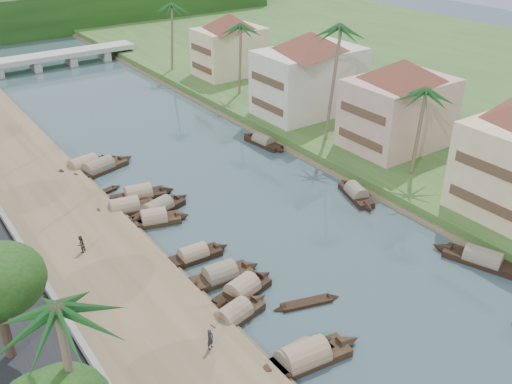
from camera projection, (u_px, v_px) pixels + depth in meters
ground at (349, 275)px, 44.37m from camera, size 220.00×220.00×0.00m
left_bank at (61, 223)px, 50.50m from camera, size 10.00×180.00×0.80m
right_bank at (350, 135)px, 68.21m from camera, size 16.00×180.00×1.20m
retaining_wall at (10, 228)px, 47.91m from camera, size 0.40×180.00×1.10m
treeline at (7, 17)px, 114.75m from camera, size 120.00×14.00×8.00m
bridge at (53, 57)px, 95.59m from camera, size 28.00×4.00×2.40m
building_mid at (399, 102)px, 61.79m from camera, size 14.11×14.11×9.70m
building_far at (309, 72)px, 71.28m from camera, size 15.59×15.59×10.20m
building_distant at (230, 44)px, 86.47m from camera, size 12.62×12.62×9.20m
sampan_2 at (305, 358)px, 35.85m from camera, size 8.75×2.82×2.26m
sampan_3 at (296, 358)px, 35.90m from camera, size 7.12×1.72×1.95m
sampan_4 at (234, 316)px, 39.42m from camera, size 6.92×2.92×1.96m
sampan_5 at (242, 291)px, 41.91m from camera, size 6.76×3.17×2.12m
sampan_6 at (220, 276)px, 43.53m from camera, size 7.13×2.19×2.12m
sampan_7 at (193, 256)px, 45.94m from camera, size 6.62×1.71×1.81m
sampan_8 at (154, 220)px, 50.99m from camera, size 6.74×3.42×2.06m
sampan_9 at (158, 209)px, 52.61m from camera, size 7.91×3.64×2.01m
sampan_10 at (125, 209)px, 52.73m from camera, size 7.86×3.23×2.13m
sampan_11 at (139, 195)px, 55.06m from camera, size 7.48×2.97×2.12m
sampan_12 at (99, 169)px, 60.31m from camera, size 9.17×3.88×2.16m
sampan_13 at (84, 167)px, 60.72m from camera, size 8.54×3.34×2.28m
sampan_14 at (483, 260)px, 45.39m from camera, size 4.24×8.43×2.06m
sampan_15 at (356, 194)px, 55.30m from camera, size 3.47×7.03×1.91m
sampan_16 at (263, 142)px, 66.76m from camera, size 2.21×7.35×1.83m
canoe_1 at (307, 303)px, 41.12m from camera, size 5.27×2.32×0.85m
canoe_2 at (100, 194)px, 55.88m from camera, size 5.08×1.93×0.74m
palm_1 at (423, 92)px, 53.74m from camera, size 3.20×3.20×10.16m
palm_2 at (334, 30)px, 59.93m from camera, size 3.20×3.20×14.15m
palm_3 at (239, 27)px, 76.08m from camera, size 3.20×3.20×10.91m
palm_4 at (57, 313)px, 22.94m from camera, size 3.20×3.20×11.81m
palm_7 at (168, 7)px, 86.61m from camera, size 3.20×3.20×11.45m
tree_6 at (327, 65)px, 75.71m from camera, size 4.69×4.69×6.75m
person_near at (210, 339)px, 35.79m from camera, size 0.62×0.53×1.46m
person_far at (81, 244)px, 45.37m from camera, size 0.92×0.87×1.49m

